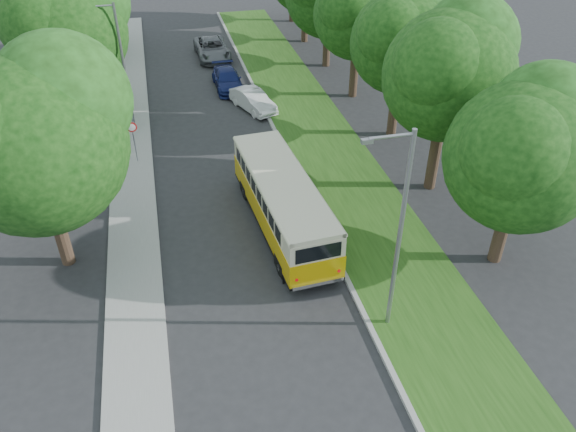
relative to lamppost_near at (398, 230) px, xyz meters
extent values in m
plane|color=#262628|center=(-4.21, 2.50, -4.37)|extent=(120.00, 120.00, 0.00)
cube|color=gray|center=(-0.61, 7.50, -4.29)|extent=(0.20, 70.00, 0.15)
cube|color=#204713|center=(1.74, 7.50, -4.30)|extent=(4.50, 70.00, 0.13)
cube|color=gray|center=(-9.01, 7.50, -4.31)|extent=(2.20, 70.00, 0.12)
cylinder|color=#332319|center=(5.95, 2.50, -2.70)|extent=(0.56, 0.56, 3.35)
sphere|color=#0E350C|center=(5.95, 2.50, 0.58)|extent=(5.85, 5.85, 5.85)
sphere|color=#0E350C|center=(6.97, 3.08, 1.75)|extent=(4.38, 4.38, 4.38)
sphere|color=#0E350C|center=(5.07, 1.77, 1.32)|extent=(4.09, 4.09, 4.09)
cylinder|color=#332319|center=(5.75, 8.50, -2.24)|extent=(0.56, 0.56, 4.26)
sphere|color=#0E350C|center=(5.75, 8.50, 1.54)|extent=(5.98, 5.98, 5.98)
sphere|color=#0E350C|center=(6.80, 9.10, 2.73)|extent=(4.49, 4.49, 4.49)
sphere|color=#0E350C|center=(4.86, 7.75, 2.29)|extent=(4.19, 4.19, 4.19)
cylinder|color=#332319|center=(6.08, 14.50, -2.39)|extent=(0.56, 0.56, 3.95)
sphere|color=#0E350C|center=(6.08, 14.50, 1.13)|extent=(5.61, 5.61, 5.61)
sphere|color=#0E350C|center=(7.06, 15.06, 2.25)|extent=(4.21, 4.21, 4.21)
sphere|color=#0E350C|center=(5.24, 13.80, 1.83)|extent=(3.92, 3.92, 3.92)
cylinder|color=#332319|center=(5.69, 20.50, -2.44)|extent=(0.56, 0.56, 3.86)
sphere|color=#0E350C|center=(5.69, 20.50, 1.05)|extent=(5.64, 5.64, 5.64)
sphere|color=#0E350C|center=(4.85, 19.80, 1.75)|extent=(3.95, 3.95, 3.95)
cylinder|color=#332319|center=(5.59, 26.50, -2.58)|extent=(0.56, 0.56, 3.58)
cylinder|color=#332319|center=(5.46, 32.50, -2.53)|extent=(0.56, 0.56, 3.68)
cylinder|color=#332319|center=(-11.71, 6.50, -2.53)|extent=(0.56, 0.56, 3.68)
sphere|color=#0E350C|center=(-11.71, 6.50, 1.18)|extent=(6.80, 6.80, 6.80)
sphere|color=#0E350C|center=(-10.52, 7.18, 2.54)|extent=(5.10, 5.10, 5.10)
cylinder|color=#332319|center=(-11.71, 20.50, -2.53)|extent=(0.56, 0.56, 3.68)
sphere|color=#0E350C|center=(-11.71, 20.50, 1.18)|extent=(6.80, 6.80, 6.80)
sphere|color=#0E350C|center=(-10.52, 21.18, 2.54)|extent=(5.10, 5.10, 5.10)
sphere|color=#0E350C|center=(-12.73, 19.65, 2.03)|extent=(4.76, 4.76, 4.76)
cylinder|color=#332319|center=(-11.71, 32.50, -2.53)|extent=(0.56, 0.56, 3.68)
cylinder|color=gray|center=(0.09, 0.00, -0.37)|extent=(0.16, 0.16, 8.00)
cylinder|color=gray|center=(-0.61, 0.00, 3.48)|extent=(1.40, 0.10, 0.10)
cube|color=gray|center=(-1.36, 0.00, 3.41)|extent=(0.35, 0.16, 0.14)
cylinder|color=gray|center=(-8.81, 18.50, -0.62)|extent=(0.16, 0.16, 7.50)
cylinder|color=gray|center=(-9.51, 18.50, 2.98)|extent=(1.40, 0.10, 0.10)
cube|color=gray|center=(-10.26, 18.50, 2.91)|extent=(0.35, 0.16, 0.14)
cylinder|color=gray|center=(-8.71, 14.50, -3.12)|extent=(0.06, 0.06, 2.50)
cone|color=red|center=(-8.71, 14.46, -2.22)|extent=(0.56, 0.02, 0.56)
cone|color=white|center=(-8.71, 14.44, -2.22)|extent=(0.40, 0.02, 0.40)
imported|color=#A1A1A6|center=(-2.21, 9.87, -3.63)|extent=(2.11, 4.47, 1.48)
imported|color=white|center=(-1.29, 19.85, -3.72)|extent=(2.70, 4.15, 1.29)
imported|color=navy|center=(-2.36, 23.76, -3.72)|extent=(1.89, 4.48, 1.29)
imported|color=slate|center=(-2.63, 30.23, -3.64)|extent=(2.58, 5.32, 1.46)
camera|label=1|loc=(-6.90, -13.49, 10.92)|focal=35.00mm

